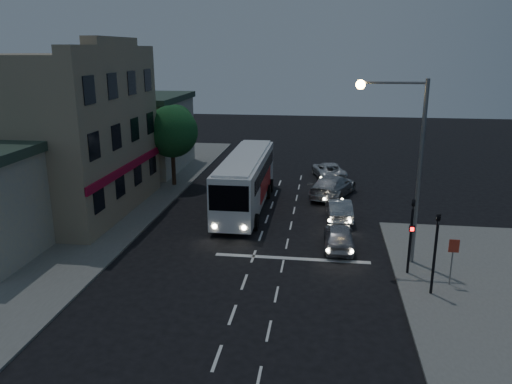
# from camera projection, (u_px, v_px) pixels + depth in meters

# --- Properties ---
(ground) EXTENTS (120.00, 120.00, 0.00)m
(ground) POSITION_uv_depth(u_px,v_px,m) (248.00, 273.00, 24.08)
(ground) COLOR black
(sidewalk_far) EXTENTS (12.00, 50.00, 0.12)m
(sidewalk_far) POSITION_uv_depth(u_px,v_px,m) (74.00, 210.00, 33.40)
(sidewalk_far) COLOR slate
(sidewalk_far) RESTS_ON ground
(road_markings) EXTENTS (8.00, 30.55, 0.01)m
(road_markings) POSITION_uv_depth(u_px,v_px,m) (280.00, 248.00, 27.06)
(road_markings) COLOR silver
(road_markings) RESTS_ON ground
(tour_bus) EXTENTS (2.82, 11.92, 3.65)m
(tour_bus) POSITION_uv_depth(u_px,v_px,m) (246.00, 180.00, 33.44)
(tour_bus) COLOR white
(tour_bus) RESTS_ON ground
(car_suv) EXTENTS (1.64, 4.00, 1.36)m
(car_suv) POSITION_uv_depth(u_px,v_px,m) (339.00, 236.00, 26.93)
(car_suv) COLOR #AAAAB0
(car_suv) RESTS_ON ground
(car_sedan_a) EXTENTS (1.73, 4.20, 1.35)m
(car_sedan_a) POSITION_uv_depth(u_px,v_px,m) (339.00, 209.00, 31.41)
(car_sedan_a) COLOR #A8A8A8
(car_sedan_a) RESTS_ON ground
(car_sedan_b) EXTENTS (3.90, 5.94, 1.60)m
(car_sedan_b) POSITION_uv_depth(u_px,v_px,m) (333.00, 186.00, 36.39)
(car_sedan_b) COLOR #B6B6B8
(car_sedan_b) RESTS_ON ground
(car_sedan_c) EXTENTS (3.16, 5.19, 1.35)m
(car_sedan_c) POSITION_uv_depth(u_px,v_px,m) (329.00, 170.00, 41.61)
(car_sedan_c) COLOR silver
(car_sedan_c) RESTS_ON ground
(traffic_signal_main) EXTENTS (0.25, 0.35, 4.10)m
(traffic_signal_main) POSITION_uv_depth(u_px,v_px,m) (411.00, 228.00, 23.15)
(traffic_signal_main) COLOR black
(traffic_signal_main) RESTS_ON sidewalk_near
(traffic_signal_side) EXTENTS (0.18, 0.15, 4.10)m
(traffic_signal_side) POSITION_uv_depth(u_px,v_px,m) (436.00, 244.00, 21.18)
(traffic_signal_side) COLOR black
(traffic_signal_side) RESTS_ON sidewalk_near
(regulatory_sign) EXTENTS (0.45, 0.12, 2.20)m
(regulatory_sign) POSITION_uv_depth(u_px,v_px,m) (453.00, 255.00, 22.19)
(regulatory_sign) COLOR slate
(regulatory_sign) RESTS_ON sidewalk_near
(streetlight) EXTENTS (3.32, 0.44, 9.00)m
(streetlight) POSITION_uv_depth(u_px,v_px,m) (407.00, 151.00, 23.63)
(streetlight) COLOR slate
(streetlight) RESTS_ON sidewalk_near
(main_building) EXTENTS (10.12, 12.00, 11.00)m
(main_building) POSITION_uv_depth(u_px,v_px,m) (53.00, 134.00, 32.12)
(main_building) COLOR gray
(main_building) RESTS_ON sidewalk_far
(low_building_north) EXTENTS (9.40, 9.40, 6.50)m
(low_building_north) POSITION_uv_depth(u_px,v_px,m) (131.00, 132.00, 43.98)
(low_building_north) COLOR #A2A19D
(low_building_north) RESTS_ON sidewalk_far
(street_tree) EXTENTS (4.00, 4.00, 6.20)m
(street_tree) POSITION_uv_depth(u_px,v_px,m) (172.00, 129.00, 38.23)
(street_tree) COLOR black
(street_tree) RESTS_ON sidewalk_far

